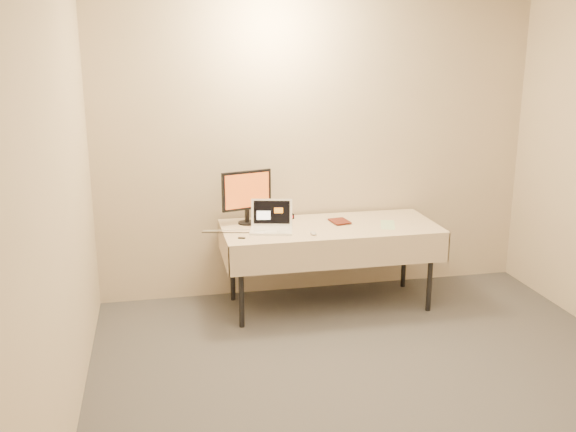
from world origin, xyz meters
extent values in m
cube|color=beige|center=(0.00, 2.50, 1.35)|extent=(4.00, 0.10, 2.70)
cylinder|color=black|center=(-0.82, 1.75, 0.34)|extent=(0.04, 0.04, 0.69)
cylinder|color=black|center=(0.82, 1.75, 0.34)|extent=(0.04, 0.04, 0.69)
cylinder|color=black|center=(-0.82, 2.34, 0.34)|extent=(0.04, 0.04, 0.69)
cylinder|color=black|center=(0.82, 2.34, 0.34)|extent=(0.04, 0.04, 0.69)
cube|color=gray|center=(0.00, 2.04, 0.71)|extent=(1.80, 0.75, 0.04)
cube|color=beige|center=(0.00, 2.04, 0.73)|extent=(1.86, 0.81, 0.01)
cube|color=beige|center=(0.00, 1.64, 0.60)|extent=(1.86, 0.01, 0.25)
cube|color=beige|center=(0.00, 2.45, 0.60)|extent=(1.86, 0.01, 0.25)
cube|color=beige|center=(-0.93, 2.04, 0.60)|extent=(0.01, 0.81, 0.25)
cube|color=beige|center=(0.93, 2.04, 0.60)|extent=(0.01, 0.81, 0.25)
cube|color=white|center=(-0.53, 1.97, 0.75)|extent=(0.40, 0.32, 0.02)
cube|color=white|center=(-0.50, 2.10, 0.87)|extent=(0.35, 0.13, 0.23)
cube|color=black|center=(-0.50, 2.10, 0.87)|extent=(0.31, 0.10, 0.19)
cylinder|color=black|center=(-0.69, 2.26, 0.74)|extent=(0.20, 0.20, 0.01)
cube|color=black|center=(-0.69, 2.26, 0.81)|extent=(0.04, 0.03, 0.11)
cube|color=black|center=(-0.69, 2.26, 1.04)|extent=(0.44, 0.15, 0.34)
cube|color=orange|center=(-0.69, 2.26, 1.04)|extent=(0.39, 0.11, 0.30)
imported|color=maroon|center=(0.04, 2.11, 0.84)|extent=(0.15, 0.04, 0.20)
cube|color=black|center=(-0.32, 2.33, 0.76)|extent=(0.12, 0.06, 0.05)
cube|color=#FF0C17|center=(-0.31, 2.31, 0.76)|extent=(0.08, 0.02, 0.02)
ellipsoid|color=#B8B8BB|center=(-0.21, 1.81, 0.75)|extent=(0.05, 0.10, 0.02)
cube|color=#B2D8AC|center=(0.50, 1.97, 0.74)|extent=(0.21, 0.32, 0.00)
cube|color=black|center=(-0.80, 1.82, 0.74)|extent=(0.06, 0.04, 0.01)
camera|label=1|loc=(-1.44, -3.10, 2.26)|focal=40.00mm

